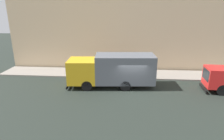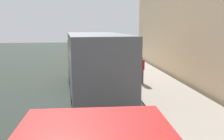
{
  "view_description": "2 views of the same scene",
  "coord_description": "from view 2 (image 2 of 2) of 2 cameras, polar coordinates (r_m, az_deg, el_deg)",
  "views": [
    {
      "loc": [
        -16.55,
        0.54,
        7.29
      ],
      "look_at": [
        0.88,
        1.93,
        1.67
      ],
      "focal_mm": 30.97,
      "sensor_mm": 36.0,
      "label": 1
    },
    {
      "loc": [
        0.33,
        -10.11,
        3.53
      ],
      "look_at": [
        1.7,
        0.65,
        1.46
      ],
      "focal_mm": 37.87,
      "sensor_mm": 36.0,
      "label": 2
    }
  ],
  "objects": [
    {
      "name": "traffic_cone_orange",
      "position": [
        17.6,
        3.72,
        0.71
      ],
      "size": [
        0.46,
        0.46,
        0.66
      ],
      "primitive_type": "cone",
      "color": "orange",
      "rests_on": "sidewalk"
    },
    {
      "name": "pedestrian_walking",
      "position": [
        13.99,
        7.09,
        0.23
      ],
      "size": [
        0.44,
        0.44,
        1.63
      ],
      "rotation": [
        0.0,
        0.0,
        1.77
      ],
      "color": "#4F3459",
      "rests_on": "sidewalk"
    },
    {
      "name": "sidewalk",
      "position": [
        11.51,
        15.02,
        -7.11
      ],
      "size": [
        3.2,
        30.0,
        0.13
      ],
      "primitive_type": "cube",
      "color": "gray",
      "rests_on": "ground"
    },
    {
      "name": "ground",
      "position": [
        10.71,
        -8.72,
        -8.59
      ],
      "size": [
        80.0,
        80.0,
        0.0
      ],
      "primitive_type": "plane",
      "color": "#242B25"
    },
    {
      "name": "large_utility_truck",
      "position": [
        12.13,
        -4.41,
        2.17
      ],
      "size": [
        3.11,
        8.39,
        3.14
      ],
      "rotation": [
        0.0,
        0.0,
        0.08
      ],
      "color": "gold",
      "rests_on": "ground"
    }
  ]
}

